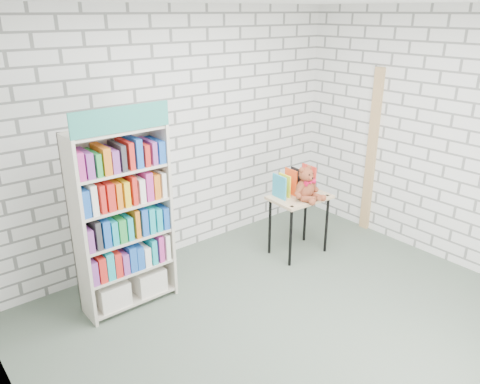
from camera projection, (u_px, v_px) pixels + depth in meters
ground at (299, 328)px, 4.31m from camera, size 4.50×4.50×0.00m
room_shell at (309, 140)px, 3.66m from camera, size 4.52×4.02×2.81m
bookshelf at (123, 219)px, 4.37m from camera, size 0.89×0.35×1.99m
display_table at (299, 204)px, 5.43m from camera, size 0.70×0.50×0.73m
table_books at (294, 182)px, 5.42m from camera, size 0.48×0.23×0.28m
teddy_bear at (307, 186)px, 5.25m from camera, size 0.36×0.33×0.39m
door_trim at (372, 152)px, 5.92m from camera, size 0.05×0.12×2.10m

